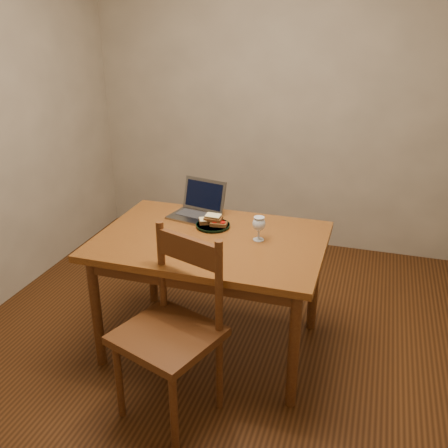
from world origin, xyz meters
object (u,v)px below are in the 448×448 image
(chair, at_px, (171,323))
(plate, at_px, (213,226))
(table, at_px, (211,251))
(milk_glass, at_px, (259,229))
(laptop, at_px, (199,206))

(chair, xyz_separation_m, plate, (-0.02, 0.73, 0.22))
(table, xyz_separation_m, milk_glass, (0.27, 0.05, 0.16))
(table, relative_size, chair, 2.25)
(plate, bearing_deg, milk_glass, -17.85)
(chair, height_order, laptop, laptop)
(chair, bearing_deg, milk_glass, 85.13)
(milk_glass, bearing_deg, plate, 162.15)
(laptop, bearing_deg, chair, -67.16)
(chair, height_order, plate, chair)
(plate, distance_m, milk_glass, 0.33)
(plate, bearing_deg, chair, -88.05)
(chair, relative_size, laptop, 1.68)
(plate, height_order, laptop, laptop)
(table, height_order, laptop, laptop)
(table, xyz_separation_m, plate, (-0.04, 0.15, 0.09))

